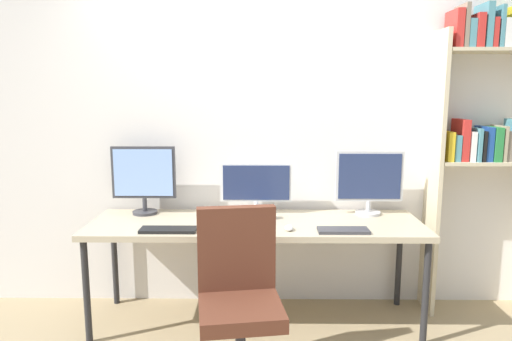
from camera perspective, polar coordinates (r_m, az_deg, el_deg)
The scene contains 11 objects.
wall_back at distance 3.51m, azimuth 0.07°, elevation 4.39°, with size 4.68×0.10×2.60m.
desk at distance 3.21m, azimuth -0.01°, elevation -7.21°, with size 2.28×0.68×0.74m.
bookshelf at distance 3.68m, azimuth 26.90°, elevation 5.81°, with size 0.83×0.28×2.22m.
office_chair at distance 2.66m, azimuth -2.09°, elevation -17.60°, with size 0.52×0.52×0.99m.
monitor_left at distance 3.44m, azimuth -13.72°, elevation -0.74°, with size 0.46×0.18×0.50m.
monitor_center at distance 3.35m, azimuth 0.03°, elevation -1.93°, with size 0.52×0.18×0.38m.
monitor_right at distance 3.43m, azimuth 13.83°, elevation -1.14°, with size 0.49×0.18×0.47m.
keyboard_left at distance 3.03m, azimuth -10.80°, elevation -7.22°, with size 0.36×0.13×0.02m, color black.
keyboard_right at distance 3.02m, azimuth 10.73°, elevation -7.29°, with size 0.32×0.13×0.02m, color #38383D.
computer_mouse at distance 3.01m, azimuth 4.09°, elevation -7.08°, with size 0.06×0.10×0.03m, color silver.
coffee_mug at distance 3.24m, azimuth 1.35°, elevation -5.29°, with size 0.11×0.08×0.09m.
Camera 1 is at (0.03, -2.47, 1.61)m, focal length 32.33 mm.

